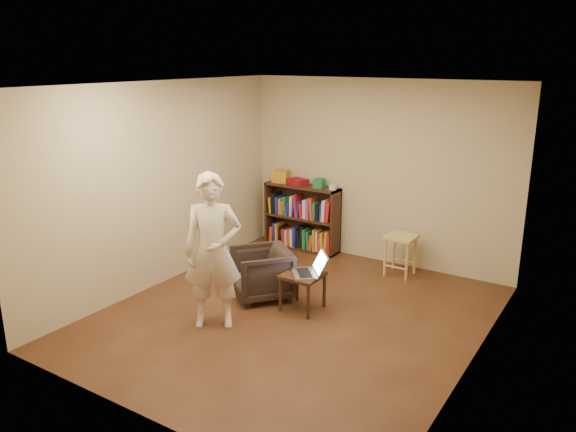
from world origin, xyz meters
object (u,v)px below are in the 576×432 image
Objects in this scene: person at (213,251)px; laptop at (310,269)px; bookshelf at (302,221)px; side_table at (303,280)px; armchair at (262,273)px; stool at (401,243)px.

laptop is at bearing 18.03° from person.
person is (-0.69, -0.90, 0.36)m from laptop.
person reaches higher than bookshelf.
laptop reaches higher than side_table.
armchair is at bearing -73.94° from bookshelf.
person is at bearing -79.14° from bookshelf.
laptop is at bearing -56.38° from bookshelf.
side_table is 1.16m from person.
armchair is 0.71m from laptop.
bookshelf is at bearing 172.73° from laptop.
bookshelf is 0.70× the size of person.
side_table is (0.61, -0.04, 0.06)m from armchair.
stool is 1.06× the size of laptop.
stool is 2.79m from person.
laptop is (0.08, 0.04, 0.13)m from side_table.
bookshelf reaches higher than laptop.
person reaches higher than laptop.
bookshelf is 2.70× the size of side_table.
bookshelf is 2.81m from person.
side_table is 0.26× the size of person.
laptop is (1.22, -1.83, 0.06)m from bookshelf.
bookshelf is 1.71m from stool.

